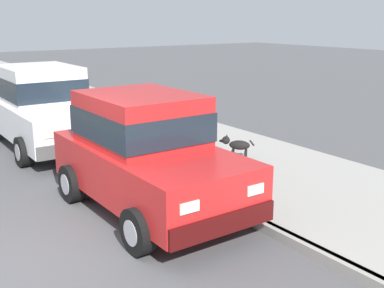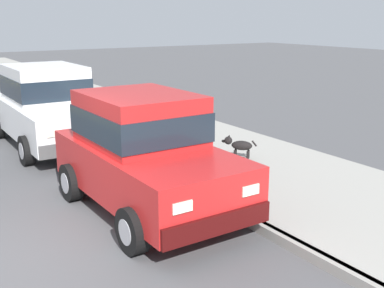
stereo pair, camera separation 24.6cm
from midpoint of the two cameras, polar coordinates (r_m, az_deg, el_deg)
ground_plane at (r=6.68m, az=-18.97°, el=-12.99°), size 80.00×80.00×0.00m
curb at (r=7.90m, az=4.17°, el=-7.20°), size 0.16×64.00×0.14m
sidewalk at (r=9.04m, az=13.36°, el=-4.70°), size 3.60×64.00×0.14m
car_red_hatchback at (r=7.62m, az=-4.73°, el=-0.86°), size 1.99×3.82×1.88m
car_white_sedan at (r=12.07m, az=-16.26°, el=4.46°), size 2.04×4.60×1.92m
dog_black at (r=10.16m, az=6.24°, el=-0.11°), size 0.55×0.59×0.49m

